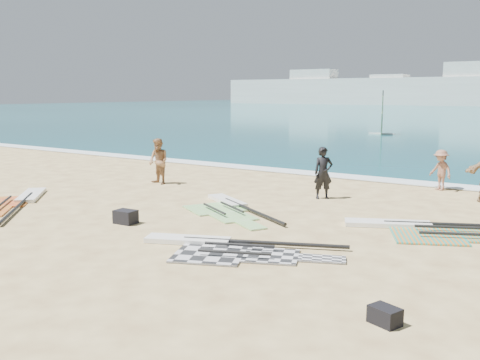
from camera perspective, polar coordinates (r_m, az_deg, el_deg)
The scene contains 12 objects.
ground at distance 12.93m, azimuth -4.98°, elevation -7.31°, with size 300.00×300.00×0.00m, color #E4CA85.
surf_line at distance 23.57m, azimuth 14.03°, elevation 0.02°, with size 300.00×1.20×0.04m, color white.
rig_grey at distance 12.81m, azimuth -1.87°, elevation -7.21°, with size 5.06×3.12×0.20m.
rig_green at distance 17.11m, azimuth -1.29°, elevation -2.98°, with size 4.36×3.51×0.19m.
rig_orange at distance 15.29m, azimuth 19.81°, elevation -5.02°, with size 5.59×3.60×0.20m.
rig_red at distance 19.54m, azimuth -23.34°, elevation -2.20°, with size 4.50×5.04×0.20m.
gear_bag_near at distance 15.59m, azimuth -12.10°, elevation -3.86°, with size 0.61×0.44×0.39m, color black.
gear_bag_far at distance 9.16m, azimuth 15.19°, elevation -13.78°, with size 0.48×0.34×0.29m, color black.
person_wetsuit at distance 18.89m, azimuth 8.87°, elevation 0.75°, with size 0.67×0.44×1.83m, color black.
beachgoer_left at distance 21.95m, azimuth -8.69°, elevation 1.99°, with size 0.91×0.71×1.87m, color #9C6E49.
beachgoer_mid at distance 21.72m, azimuth 20.62°, elevation 1.00°, with size 1.00×0.58×1.55m, color #94614B.
windsurfer_left at distance 48.94m, azimuth 14.90°, elevation 6.06°, with size 2.24×2.54×3.93m.
Camera 1 is at (7.78, -9.65, 3.69)m, focal length 40.00 mm.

